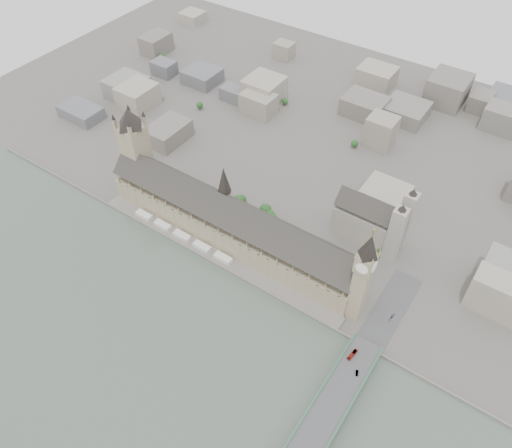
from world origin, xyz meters
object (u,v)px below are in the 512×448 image
Objects in this scene: car_approach at (392,316)px; victoria_tower at (135,147)px; elizabeth_tower at (363,272)px; car_silver at (357,373)px; westminster_abbey at (372,221)px; palace_of_westminster at (230,223)px; red_bus_north at (352,354)px; westminster_bridge at (324,419)px.

victoria_tower is at bearing -177.12° from car_approach.
car_silver is (28.36, -52.89, -47.02)m from elizabeth_tower.
victoria_tower reaches higher than westminster_abbey.
palace_of_westminster is 53.71× the size of car_silver.
elizabeth_tower is 9.73× the size of red_bus_north.
car_approach is (30.03, 9.66, -47.14)m from elizabeth_tower.
westminster_bridge is 190.56m from westminster_abbey.
car_approach is (168.03, -2.04, -11.76)m from palace_of_westminster.
car_silver is at bearing -68.38° from westminster_abbey.
westminster_bridge is 43.24m from car_silver.
red_bus_north is (278.59, -59.34, -43.42)m from victoria_tower.
westminster_abbey is at bearing 105.64° from westminster_bridge.
elizabeth_tower is at bearing -157.64° from car_approach.
victoria_tower is 300.21m from car_silver.
car_silver is 1.03× the size of car_approach.
red_bus_north is at bearing -12.03° from victoria_tower.
victoria_tower reaches higher than palace_of_westminster.
palace_of_westminster is 2.47× the size of elizabeth_tower.
red_bus_north reaches higher than car_silver.
car_approach is at bearing -0.70° from palace_of_westminster.
car_approach is at bearing 65.46° from car_silver.
westminster_abbey is 6.16× the size of red_bus_north.
elizabeth_tower is 21.79× the size of car_silver.
red_bus_north is 52.28m from car_approach.
westminster_bridge is 29.42× the size of red_bus_north.
westminster_abbey is (232.92, 69.00, -30.12)m from victoria_tower.
victoria_tower is at bearing 158.22° from westminster_bridge.
elizabeth_tower reaches higher than car_silver.
victoria_tower is 0.31× the size of westminster_bridge.
red_bus_north is (-5.41, 54.16, 6.66)m from westminster_bridge.
car_approach is at bearing 85.75° from red_bus_north.
palace_of_westminster is 55.56× the size of car_approach.
palace_of_westminster is at bearing 175.15° from elizabeth_tower.
palace_of_westminster is 195.05m from westminster_bridge.
palace_of_westminster reaches higher than red_bus_north.
victoria_tower is at bearing 176.04° from elizabeth_tower.
westminster_bridge is 105.49m from car_approach.
westminster_abbey is at bearing 88.61° from car_silver.
westminster_abbey is at bearing 34.17° from palace_of_westminster.
car_approach is (11.44, 51.01, -0.85)m from red_bus_north.
palace_of_westminster is 165.69m from red_bus_north.
red_bus_north is 15.14m from car_silver.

